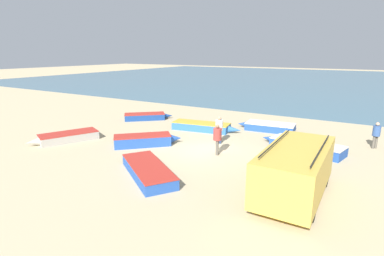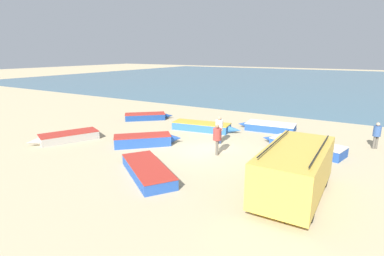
{
  "view_description": "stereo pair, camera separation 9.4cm",
  "coord_description": "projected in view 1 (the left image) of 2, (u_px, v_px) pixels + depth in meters",
  "views": [
    {
      "loc": [
        7.88,
        -14.66,
        5.56
      ],
      "look_at": [
        -1.37,
        0.76,
        1.0
      ],
      "focal_mm": 28.0,
      "sensor_mm": 36.0,
      "label": 1
    },
    {
      "loc": [
        7.96,
        -14.61,
        5.56
      ],
      "look_at": [
        -1.37,
        0.76,
        1.0
      ],
      "focal_mm": 28.0,
      "sensor_mm": 36.0,
      "label": 2
    }
  ],
  "objects": [
    {
      "name": "fisherman_2",
      "position": [
        219.0,
        127.0,
        18.5
      ],
      "size": [
        0.46,
        0.46,
        1.75
      ],
      "rotation": [
        0.0,
        0.0,
        5.59
      ],
      "color": "navy",
      "rests_on": "ground_plane"
    },
    {
      "name": "fishing_rowboat_5",
      "position": [
        269.0,
        127.0,
        21.94
      ],
      "size": [
        4.25,
        2.01,
        0.54
      ],
      "rotation": [
        0.0,
        0.0,
        3.23
      ],
      "color": "#234CA3",
      "rests_on": "ground_plane"
    },
    {
      "name": "parked_van",
      "position": [
        296.0,
        169.0,
        11.71
      ],
      "size": [
        2.14,
        5.23,
        2.13
      ],
      "rotation": [
        0.0,
        0.0,
        1.57
      ],
      "color": "gold",
      "rests_on": "ground_plane"
    },
    {
      "name": "fishing_rowboat_3",
      "position": [
        146.0,
        116.0,
        25.43
      ],
      "size": [
        3.59,
        3.36,
        0.52
      ],
      "rotation": [
        0.0,
        0.0,
        0.73
      ],
      "color": "navy",
      "rests_on": "ground_plane"
    },
    {
      "name": "fishing_rowboat_2",
      "position": [
        203.0,
        127.0,
        21.88
      ],
      "size": [
        5.14,
        2.01,
        0.57
      ],
      "rotation": [
        0.0,
        0.0,
        0.15
      ],
      "color": "#2D66AD",
      "rests_on": "ground_plane"
    },
    {
      "name": "fishing_rowboat_6",
      "position": [
        145.0,
        140.0,
        18.38
      ],
      "size": [
        3.61,
        3.53,
        0.64
      ],
      "rotation": [
        0.0,
        0.0,
        0.77
      ],
      "color": "#234CA3",
      "rests_on": "ground_plane"
    },
    {
      "name": "fishing_rowboat_1",
      "position": [
        147.0,
        170.0,
        13.91
      ],
      "size": [
        4.64,
        3.58,
        0.52
      ],
      "rotation": [
        0.0,
        0.0,
        2.55
      ],
      "color": "#234CA3",
      "rests_on": "ground_plane"
    },
    {
      "name": "fisherman_1",
      "position": [
        217.0,
        137.0,
        16.49
      ],
      "size": [
        0.46,
        0.46,
        1.75
      ],
      "rotation": [
        0.0,
        0.0,
        0.46
      ],
      "color": "#5B564C",
      "rests_on": "ground_plane"
    },
    {
      "name": "sea_water",
      "position": [
        327.0,
        80.0,
        60.7
      ],
      "size": [
        120.0,
        80.0,
        0.01
      ],
      "primitive_type": "cube",
      "color": "#477084",
      "rests_on": "ground_plane"
    },
    {
      "name": "fishing_rowboat_4",
      "position": [
        67.0,
        137.0,
        19.22
      ],
      "size": [
        2.77,
        4.28,
        0.54
      ],
      "rotation": [
        0.0,
        0.0,
        4.29
      ],
      "color": "#ADA89E",
      "rests_on": "ground_plane"
    },
    {
      "name": "fishing_rowboat_0",
      "position": [
        304.0,
        146.0,
        17.32
      ],
      "size": [
        5.03,
        2.35,
        0.58
      ],
      "rotation": [
        0.0,
        0.0,
        2.91
      ],
      "color": "#234CA3",
      "rests_on": "ground_plane"
    },
    {
      "name": "fisherman_0",
      "position": [
        376.0,
        133.0,
        17.6
      ],
      "size": [
        0.42,
        0.42,
        1.59
      ],
      "rotation": [
        0.0,
        0.0,
        5.4
      ],
      "color": "#5B564C",
      "rests_on": "ground_plane"
    },
    {
      "name": "ground_plane",
      "position": [
        205.0,
        150.0,
        17.48
      ],
      "size": [
        200.0,
        200.0,
        0.0
      ],
      "primitive_type": "plane",
      "color": "tan"
    }
  ]
}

